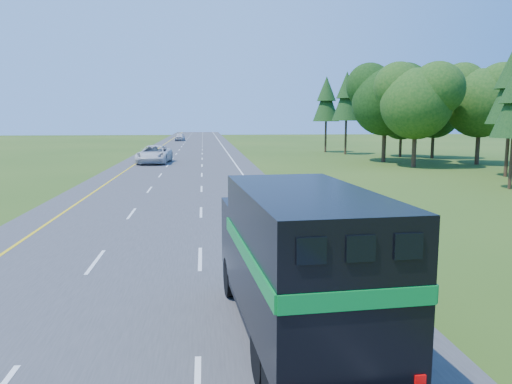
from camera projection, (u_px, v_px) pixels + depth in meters
road at (186, 163)px, 56.10m from camera, size 15.00×260.00×0.04m
lane_markings at (186, 163)px, 56.09m from camera, size 11.15×260.00×0.01m
horse_truck at (297, 261)px, 10.93m from camera, size 3.05×8.19×3.56m
white_suv at (154, 154)px, 55.85m from camera, size 3.81×7.38×1.99m
far_car at (180, 137)px, 111.89m from camera, size 2.30×5.15×1.72m
delineator at (367, 217)px, 22.77m from camera, size 0.08×0.05×1.03m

